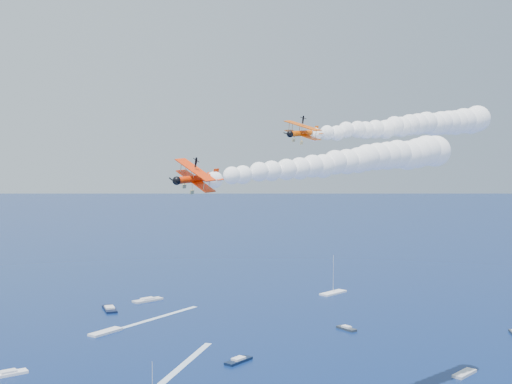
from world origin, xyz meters
name	(u,v)px	position (x,y,z in m)	size (l,w,h in m)	color
biplane_lead	(304,133)	(8.90, 27.57, 58.89)	(7.13, 8.00, 4.82)	#E24E04
biplane_trail	(197,179)	(-14.69, 13.72, 51.77)	(7.41, 8.32, 5.01)	#F93105
smoke_trail_lead	(406,126)	(35.54, 35.18, 60.98)	(53.32, 19.37, 10.00)	white
smoke_trail_trail	(340,163)	(12.15, 20.59, 53.86)	(53.67, 18.07, 10.00)	white
spectator_boats	(160,342)	(5.03, 112.66, 0.35)	(222.38, 157.84, 0.70)	black
boat_wakes	(171,337)	(9.92, 118.04, 0.03)	(35.08, 78.70, 0.04)	white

